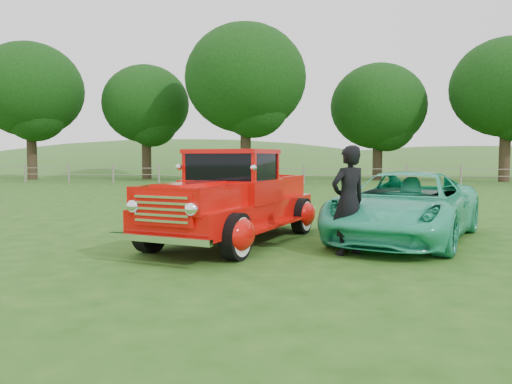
# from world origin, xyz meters

# --- Properties ---
(ground) EXTENTS (140.00, 140.00, 0.00)m
(ground) POSITION_xyz_m (0.00, 0.00, 0.00)
(ground) COLOR #1F4A13
(ground) RESTS_ON ground
(distant_hills) EXTENTS (116.00, 60.00, 18.00)m
(distant_hills) POSITION_xyz_m (-4.08, 59.46, -4.55)
(distant_hills) COLOR #386023
(distant_hills) RESTS_ON ground
(fence_line) EXTENTS (48.00, 0.12, 1.20)m
(fence_line) POSITION_xyz_m (0.00, 22.00, 0.60)
(fence_line) COLOR gray
(fence_line) RESTS_ON ground
(tree_far_west) EXTENTS (7.60, 7.60, 9.93)m
(tree_far_west) POSITION_xyz_m (-20.00, 26.00, 6.49)
(tree_far_west) COLOR #322119
(tree_far_west) RESTS_ON ground
(tree_mid_west) EXTENTS (6.40, 6.40, 8.46)m
(tree_mid_west) POSITION_xyz_m (-12.00, 28.00, 5.55)
(tree_mid_west) COLOR #322119
(tree_mid_west) RESTS_ON ground
(tree_near_west) EXTENTS (8.00, 8.00, 10.42)m
(tree_near_west) POSITION_xyz_m (-4.00, 25.00, 6.80)
(tree_near_west) COLOR #322119
(tree_near_west) RESTS_ON ground
(tree_near_east) EXTENTS (6.80, 6.80, 8.33)m
(tree_near_east) POSITION_xyz_m (5.00, 29.00, 5.25)
(tree_near_east) COLOR #322119
(tree_near_east) RESTS_ON ground
(tree_mid_east) EXTENTS (7.20, 7.20, 9.44)m
(tree_mid_east) POSITION_xyz_m (13.00, 27.00, 6.17)
(tree_mid_east) COLOR #322119
(tree_mid_east) RESTS_ON ground
(red_pickup) EXTENTS (3.23, 5.28, 1.78)m
(red_pickup) POSITION_xyz_m (-0.46, 1.45, 0.80)
(red_pickup) COLOR black
(red_pickup) RESTS_ON ground
(teal_sedan) EXTENTS (3.87, 5.33, 1.35)m
(teal_sedan) POSITION_xyz_m (2.86, 2.12, 0.67)
(teal_sedan) COLOR #2FBE90
(teal_sedan) RESTS_ON ground
(man) EXTENTS (0.80, 0.75, 1.83)m
(man) POSITION_xyz_m (1.68, 0.48, 0.91)
(man) COLOR black
(man) RESTS_ON ground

